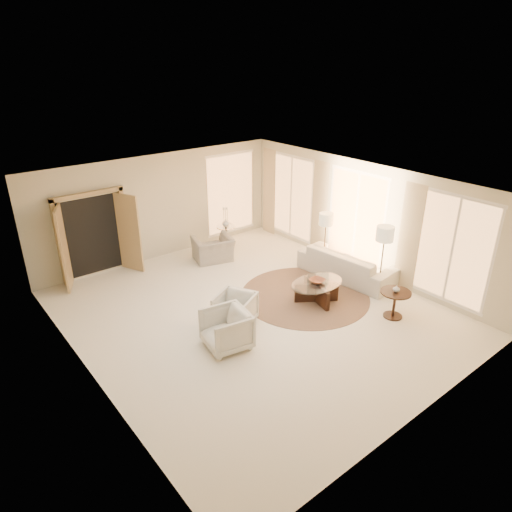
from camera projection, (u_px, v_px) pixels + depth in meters
room at (253, 254)px, 9.32m from camera, size 7.04×8.04×2.83m
windows_right at (359, 220)px, 11.38m from camera, size 0.10×6.40×2.40m
window_back_corner at (231, 194)px, 13.47m from camera, size 1.70×0.10×2.40m
curtains_right at (330, 213)px, 12.02m from camera, size 0.06×5.20×2.60m
french_doors at (95, 237)px, 11.09m from camera, size 1.95×0.66×2.16m
area_rug at (305, 295)px, 10.59m from camera, size 3.91×3.91×0.01m
sofa at (347, 264)px, 11.33m from camera, size 1.20×2.54×0.72m
armchair_left at (235, 308)px, 9.32m from camera, size 0.95×0.97×0.76m
armchair_right at (226, 328)px, 8.59m from camera, size 0.89×0.93×0.84m
accent_chair at (213, 245)px, 12.23m from camera, size 1.15×0.91×0.88m
coffee_table at (316, 290)px, 10.22m from camera, size 1.70×1.70×0.48m
end_table at (395, 300)px, 9.59m from camera, size 0.64×0.64×0.60m
side_table at (226, 234)px, 13.11m from camera, size 0.54×0.54×0.63m
floor_lamp_near at (326, 222)px, 11.51m from camera, size 0.36×0.36×1.48m
floor_lamp_far at (385, 237)px, 10.20m from camera, size 0.40×0.40×1.64m
bowl at (317, 281)px, 10.13m from camera, size 0.37×0.37×0.08m
end_vase at (396, 289)px, 9.48m from camera, size 0.17×0.17×0.15m
side_vase at (226, 223)px, 12.97m from camera, size 0.27×0.27×0.23m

